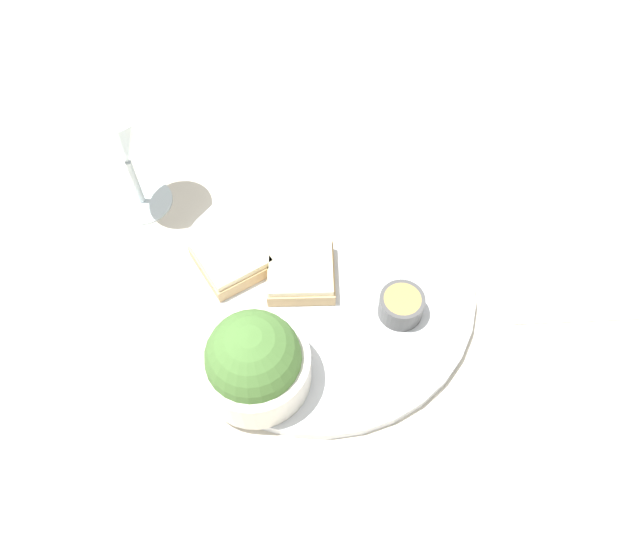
{
  "coord_description": "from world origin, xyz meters",
  "views": [
    {
      "loc": [
        -0.37,
        0.09,
        0.63
      ],
      "look_at": [
        0.0,
        0.0,
        0.03
      ],
      "focal_mm": 35.0,
      "sensor_mm": 36.0,
      "label": 1
    }
  ],
  "objects_px": {
    "sauce_ramekin": "(401,305)",
    "cheese_toast_far": "(301,271)",
    "cheese_toast_near": "(232,258)",
    "napkin": "(565,264)",
    "salad_bowl": "(254,362)",
    "wine_glass": "(120,141)"
  },
  "relations": [
    {
      "from": "sauce_ramekin",
      "to": "cheese_toast_far",
      "type": "bearing_deg",
      "value": 53.6
    },
    {
      "from": "sauce_ramekin",
      "to": "cheese_toast_near",
      "type": "xyz_separation_m",
      "value": [
        0.11,
        0.17,
        -0.0
      ]
    },
    {
      "from": "cheese_toast_far",
      "to": "napkin",
      "type": "distance_m",
      "value": 0.32
    },
    {
      "from": "cheese_toast_near",
      "to": "cheese_toast_far",
      "type": "height_order",
      "value": "same"
    },
    {
      "from": "salad_bowl",
      "to": "cheese_toast_far",
      "type": "relative_size",
      "value": 1.24
    },
    {
      "from": "sauce_ramekin",
      "to": "napkin",
      "type": "relative_size",
      "value": 0.27
    },
    {
      "from": "cheese_toast_near",
      "to": "napkin",
      "type": "relative_size",
      "value": 0.52
    },
    {
      "from": "salad_bowl",
      "to": "napkin",
      "type": "distance_m",
      "value": 0.4
    },
    {
      "from": "sauce_ramekin",
      "to": "cheese_toast_far",
      "type": "height_order",
      "value": "sauce_ramekin"
    },
    {
      "from": "salad_bowl",
      "to": "wine_glass",
      "type": "bearing_deg",
      "value": 19.27
    },
    {
      "from": "sauce_ramekin",
      "to": "cheese_toast_near",
      "type": "bearing_deg",
      "value": 57.56
    },
    {
      "from": "wine_glass",
      "to": "cheese_toast_far",
      "type": "bearing_deg",
      "value": -134.79
    },
    {
      "from": "napkin",
      "to": "cheese_toast_near",
      "type": "bearing_deg",
      "value": 77.33
    },
    {
      "from": "salad_bowl",
      "to": "sauce_ramekin",
      "type": "bearing_deg",
      "value": -77.17
    },
    {
      "from": "sauce_ramekin",
      "to": "salad_bowl",
      "type": "bearing_deg",
      "value": 102.83
    },
    {
      "from": "sauce_ramekin",
      "to": "wine_glass",
      "type": "distance_m",
      "value": 0.37
    },
    {
      "from": "salad_bowl",
      "to": "sauce_ramekin",
      "type": "relative_size",
      "value": 2.28
    },
    {
      "from": "wine_glass",
      "to": "salad_bowl",
      "type": "bearing_deg",
      "value": -160.73
    },
    {
      "from": "salad_bowl",
      "to": "cheese_toast_near",
      "type": "bearing_deg",
      "value": 0.42
    },
    {
      "from": "sauce_ramekin",
      "to": "napkin",
      "type": "bearing_deg",
      "value": -84.31
    },
    {
      "from": "cheese_toast_far",
      "to": "cheese_toast_near",
      "type": "bearing_deg",
      "value": 63.35
    },
    {
      "from": "cheese_toast_far",
      "to": "wine_glass",
      "type": "xyz_separation_m",
      "value": [
        0.17,
        0.17,
        0.08
      ]
    }
  ]
}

